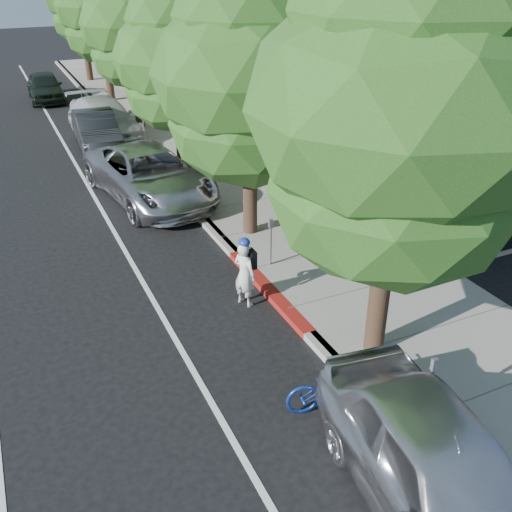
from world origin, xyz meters
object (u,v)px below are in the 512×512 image
street_tree_1 (249,76)px  near_car_a (440,474)px  street_tree_4 (101,7)px  bicycle (336,387)px  white_pickup (104,119)px  dark_suv_far (45,87)px  pedestrian (253,137)px  street_tree_3 (131,26)px  silver_suv (149,175)px  street_tree_2 (176,59)px  dark_sedan (96,130)px  street_tree_0 (401,113)px  cyclist (245,274)px

street_tree_1 → near_car_a: bearing=-98.6°
street_tree_4 → bicycle: size_ratio=4.22×
near_car_a → white_pickup: bearing=98.2°
white_pickup → near_car_a: 21.20m
dark_suv_far → pedestrian: 15.53m
street_tree_1 → street_tree_3: bearing=90.0°
silver_suv → street_tree_2: bearing=41.3°
white_pickup → dark_suv_far: size_ratio=1.27×
white_pickup → dark_sedan: bearing=-118.7°
street_tree_0 → cyclist: street_tree_0 is taller
street_tree_2 → street_tree_4: (0.00, 12.00, 0.77)m
near_car_a → street_tree_3: bearing=93.9°
street_tree_3 → cyclist: 15.72m
cyclist → bicycle: bearing=155.1°
cyclist → silver_suv: silver_suv is taller
street_tree_1 → cyclist: size_ratio=4.69×
pedestrian → dark_suv_far: bearing=-67.1°
bicycle → pedestrian: 13.30m
street_tree_4 → cyclist: (-1.60, -21.20, -3.97)m
dark_sedan → near_car_a: (0.83, -19.78, 0.12)m
street_tree_0 → cyclist: bearing=119.8°
pedestrian → bicycle: bearing=72.6°
street_tree_0 → silver_suv: size_ratio=1.35×
street_tree_0 → white_pickup: (-1.64, 17.70, -4.10)m
street_tree_0 → street_tree_4: 24.00m
street_tree_2 → street_tree_3: street_tree_3 is taller
street_tree_2 → white_pickup: size_ratio=1.20×
cyclist → dark_suv_far: 23.26m
street_tree_4 → bicycle: street_tree_4 is taller
silver_suv → dark_suv_far: bearing=86.7°
bicycle → dark_sedan: size_ratio=0.41×
street_tree_0 → bicycle: (-1.54, -1.00, -4.42)m
silver_suv → pedestrian: bearing=12.8°
street_tree_0 → silver_suv: 10.86m
street_tree_4 → white_pickup: (-1.64, -6.30, -3.97)m
street_tree_1 → street_tree_3: size_ratio=1.03×
street_tree_1 → street_tree_4: street_tree_4 is taller
silver_suv → white_pickup: silver_suv is taller
cyclist → dark_suv_far: bearing=-22.1°
cyclist → dark_suv_far: cyclist is taller
street_tree_1 → pedestrian: (2.68, 5.60, -3.37)m
silver_suv → dark_sedan: (-0.46, 6.37, -0.10)m
white_pickup → street_tree_3: bearing=5.3°
street_tree_3 → bicycle: street_tree_3 is taller
dark_sedan → near_car_a: 19.80m
street_tree_2 → white_pickup: (-1.64, 5.70, -3.20)m
cyclist → dark_sedan: 13.50m
dark_suv_far → pedestrian: size_ratio=2.31×
street_tree_0 → dark_suv_far: size_ratio=1.86×
street_tree_0 → pedestrian: street_tree_0 is taller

